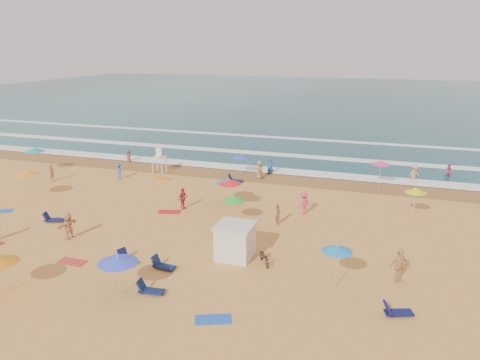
% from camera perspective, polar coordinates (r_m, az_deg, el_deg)
% --- Properties ---
extents(ground, '(220.00, 220.00, 0.00)m').
position_cam_1_polar(ground, '(33.19, 0.67, -5.60)').
color(ground, gold).
rests_on(ground, ground).
extents(ocean, '(220.00, 140.00, 0.18)m').
position_cam_1_polar(ocean, '(114.41, 13.79, 9.57)').
color(ocean, '#0C4756').
rests_on(ocean, ground).
extents(wet_sand, '(220.00, 220.00, 0.00)m').
position_cam_1_polar(wet_sand, '(44.63, 5.57, 0.10)').
color(wet_sand, olive).
rests_on(wet_sand, ground).
extents(surf_foam, '(200.00, 18.70, 0.05)m').
position_cam_1_polar(surf_foam, '(52.97, 7.73, 2.71)').
color(surf_foam, white).
rests_on(surf_foam, ground).
extents(cabana, '(2.00, 2.00, 2.00)m').
position_cam_1_polar(cabana, '(28.12, -0.59, -7.57)').
color(cabana, silver).
rests_on(cabana, ground).
extents(cabana_roof, '(2.20, 2.20, 0.12)m').
position_cam_1_polar(cabana_roof, '(27.71, -0.59, -5.56)').
color(cabana_roof, silver).
rests_on(cabana_roof, cabana).
extents(bicycle, '(1.41, 1.71, 0.88)m').
position_cam_1_polar(bicycle, '(27.58, 3.00, -9.36)').
color(bicycle, black).
rests_on(bicycle, ground).
extents(lifeguard_stand, '(1.20, 1.20, 2.10)m').
position_cam_1_polar(lifeguard_stand, '(47.25, -9.81, 2.15)').
color(lifeguard_stand, white).
rests_on(lifeguard_stand, ground).
extents(beach_umbrellas, '(61.43, 32.11, 0.81)m').
position_cam_1_polar(beach_umbrellas, '(31.90, -1.64, -2.55)').
color(beach_umbrellas, orange).
rests_on(beach_umbrellas, ground).
extents(loungers, '(47.01, 21.22, 0.34)m').
position_cam_1_polar(loungers, '(29.58, 9.87, -8.33)').
color(loungers, '#101750').
rests_on(loungers, ground).
extents(towels, '(41.26, 26.56, 0.03)m').
position_cam_1_polar(towels, '(30.19, -4.10, -7.92)').
color(towels, red).
rests_on(towels, ground).
extents(beachgoers, '(40.61, 26.61, 2.11)m').
position_cam_1_polar(beachgoers, '(37.90, -0.80, -1.52)').
color(beachgoers, '#A3804B').
rests_on(beachgoers, ground).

